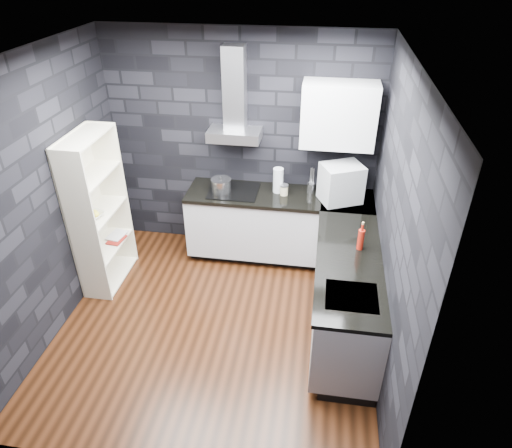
% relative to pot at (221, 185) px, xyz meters
% --- Properties ---
extents(ground, '(3.20, 3.20, 0.00)m').
position_rel_pot_xyz_m(ground, '(0.19, -1.27, -0.98)').
color(ground, '#3B1C0D').
extents(ceiling, '(3.20, 3.20, 0.00)m').
position_rel_pot_xyz_m(ceiling, '(0.19, -1.27, 1.72)').
color(ceiling, silver).
extents(wall_back, '(3.20, 0.05, 2.70)m').
position_rel_pot_xyz_m(wall_back, '(0.19, 0.36, 0.37)').
color(wall_back, black).
rests_on(wall_back, ground).
extents(wall_front, '(3.20, 0.05, 2.70)m').
position_rel_pot_xyz_m(wall_front, '(0.19, -2.89, 0.37)').
color(wall_front, black).
rests_on(wall_front, ground).
extents(wall_left, '(0.05, 3.20, 2.70)m').
position_rel_pot_xyz_m(wall_left, '(-1.43, -1.27, 0.37)').
color(wall_left, black).
rests_on(wall_left, ground).
extents(wall_right, '(0.05, 3.20, 2.70)m').
position_rel_pot_xyz_m(wall_right, '(1.82, -1.27, 0.37)').
color(wall_right, black).
rests_on(wall_right, ground).
extents(toekick_back, '(2.18, 0.50, 0.10)m').
position_rel_pot_xyz_m(toekick_back, '(0.69, 0.07, -0.93)').
color(toekick_back, black).
rests_on(toekick_back, ground).
extents(toekick_right, '(0.50, 1.78, 0.10)m').
position_rel_pot_xyz_m(toekick_right, '(1.53, -1.17, -0.93)').
color(toekick_right, black).
rests_on(toekick_right, ground).
extents(counter_back_cab, '(2.20, 0.60, 0.76)m').
position_rel_pot_xyz_m(counter_back_cab, '(0.69, 0.03, -0.50)').
color(counter_back_cab, '#BCBBC0').
rests_on(counter_back_cab, ground).
extents(counter_right_cab, '(0.60, 1.80, 0.76)m').
position_rel_pot_xyz_m(counter_right_cab, '(1.49, -1.17, -0.50)').
color(counter_right_cab, '#BCBBC0').
rests_on(counter_right_cab, ground).
extents(counter_back_top, '(2.20, 0.62, 0.04)m').
position_rel_pot_xyz_m(counter_back_top, '(0.69, 0.02, -0.10)').
color(counter_back_top, black).
rests_on(counter_back_top, counter_back_cab).
extents(counter_right_top, '(0.62, 1.80, 0.04)m').
position_rel_pot_xyz_m(counter_right_top, '(1.48, -1.17, -0.10)').
color(counter_right_top, black).
rests_on(counter_right_top, counter_right_cab).
extents(counter_corner_top, '(0.62, 0.62, 0.04)m').
position_rel_pot_xyz_m(counter_corner_top, '(1.49, 0.03, -0.10)').
color(counter_corner_top, black).
rests_on(counter_corner_top, counter_right_cab).
extents(hood_body, '(0.60, 0.34, 0.12)m').
position_rel_pot_xyz_m(hood_body, '(0.14, 0.16, 0.58)').
color(hood_body, '#B3B3B8').
rests_on(hood_body, wall_back).
extents(hood_chimney, '(0.24, 0.20, 0.90)m').
position_rel_pot_xyz_m(hood_chimney, '(0.14, 0.23, 1.09)').
color(hood_chimney, '#B3B3B8').
rests_on(hood_chimney, hood_body).
extents(upper_cabinet, '(0.80, 0.35, 0.70)m').
position_rel_pot_xyz_m(upper_cabinet, '(1.29, 0.16, 0.87)').
color(upper_cabinet, silver).
rests_on(upper_cabinet, wall_back).
extents(cooktop, '(0.58, 0.50, 0.01)m').
position_rel_pot_xyz_m(cooktop, '(0.14, 0.03, -0.07)').
color(cooktop, black).
rests_on(cooktop, counter_back_top).
extents(sink_rim, '(0.44, 0.40, 0.01)m').
position_rel_pot_xyz_m(sink_rim, '(1.49, -1.67, -0.09)').
color(sink_rim, '#B3B3B8').
rests_on(sink_rim, counter_right_top).
extents(pot, '(0.26, 0.26, 0.14)m').
position_rel_pot_xyz_m(pot, '(0.00, 0.00, 0.00)').
color(pot, silver).
rests_on(pot, cooktop).
extents(glass_vase, '(0.16, 0.16, 0.30)m').
position_rel_pot_xyz_m(glass_vase, '(0.67, 0.10, 0.07)').
color(glass_vase, silver).
rests_on(glass_vase, counter_back_top).
extents(storage_jar, '(0.12, 0.12, 0.11)m').
position_rel_pot_xyz_m(storage_jar, '(0.74, 0.03, -0.02)').
color(storage_jar, '#C5BA8B').
rests_on(storage_jar, counter_back_top).
extents(utensil_crock, '(0.10, 0.10, 0.12)m').
position_rel_pot_xyz_m(utensil_crock, '(1.05, 0.14, -0.02)').
color(utensil_crock, silver).
rests_on(utensil_crock, counter_back_top).
extents(appliance_garage, '(0.54, 0.49, 0.44)m').
position_rel_pot_xyz_m(appliance_garage, '(1.39, -0.01, 0.15)').
color(appliance_garage, '#B5B9BD').
rests_on(appliance_garage, counter_back_top).
extents(red_bottle, '(0.07, 0.07, 0.21)m').
position_rel_pot_xyz_m(red_bottle, '(1.58, -0.95, 0.03)').
color(red_bottle, '#A21C0F').
rests_on(red_bottle, counter_right_top).
extents(bookshelf, '(0.60, 0.87, 1.80)m').
position_rel_pot_xyz_m(bookshelf, '(-1.23, -0.69, -0.08)').
color(bookshelf, '#EAE3C5').
rests_on(bookshelf, ground).
extents(fruit_bowl, '(0.27, 0.27, 0.05)m').
position_rel_pot_xyz_m(fruit_bowl, '(-1.23, -0.81, -0.04)').
color(fruit_bowl, silver).
rests_on(fruit_bowl, bookshelf).
extents(book_red, '(0.17, 0.04, 0.23)m').
position_rel_pot_xyz_m(book_red, '(-1.23, -0.57, -0.41)').
color(book_red, maroon).
rests_on(book_red, bookshelf).
extents(book_second, '(0.18, 0.05, 0.24)m').
position_rel_pot_xyz_m(book_second, '(-1.26, -0.49, -0.39)').
color(book_second, '#B2B2B2').
rests_on(book_second, bookshelf).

